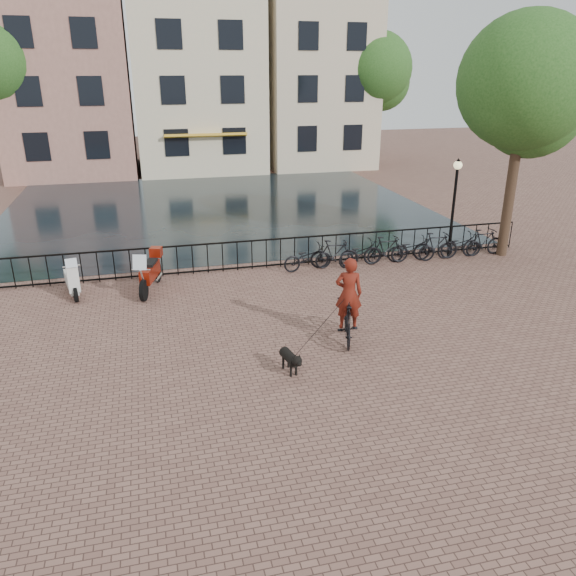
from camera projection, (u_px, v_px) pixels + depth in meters
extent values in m
plane|color=brown|center=(322.00, 390.00, 12.00)|extent=(100.00, 100.00, 0.00)
plane|color=black|center=(217.00, 208.00, 27.60)|extent=(20.00, 20.00, 0.00)
cube|color=black|center=(252.00, 241.00, 18.85)|extent=(20.00, 0.05, 0.05)
cube|color=black|center=(252.00, 267.00, 19.18)|extent=(20.00, 0.05, 0.05)
cube|color=#8E5F53|center=(67.00, 75.00, 35.15)|extent=(7.50, 9.00, 12.00)
cube|color=beige|center=(196.00, 83.00, 37.16)|extent=(8.00, 9.00, 11.00)
cube|color=gold|center=(206.00, 135.00, 33.98)|extent=(5.00, 0.60, 0.15)
cube|color=beige|center=(311.00, 70.00, 38.71)|extent=(7.00, 9.00, 12.50)
cylinder|color=black|center=(5.00, 128.00, 32.69)|extent=(0.36, 0.36, 6.30)
cylinder|color=black|center=(512.00, 179.00, 19.66)|extent=(0.36, 0.36, 5.60)
sphere|color=#1D4818|center=(526.00, 81.00, 18.48)|extent=(4.48, 4.48, 4.48)
cylinder|color=black|center=(373.00, 122.00, 38.00)|extent=(0.36, 0.36, 5.95)
sphere|color=#1D4818|center=(376.00, 68.00, 36.76)|extent=(4.76, 4.76, 4.76)
cylinder|color=black|center=(453.00, 213.00, 19.91)|extent=(0.10, 0.10, 3.20)
sphere|color=beige|center=(458.00, 165.00, 19.29)|extent=(0.30, 0.30, 0.30)
imported|color=black|center=(348.00, 320.00, 13.99)|extent=(1.04, 1.94, 1.12)
imported|color=#5E170E|center=(349.00, 286.00, 13.66)|extent=(0.92, 0.73, 2.20)
imported|color=black|center=(308.00, 258.00, 18.92)|extent=(1.77, 0.78, 0.90)
imported|color=black|center=(334.00, 254.00, 19.12)|extent=(1.72, 0.74, 1.00)
imported|color=black|center=(361.00, 253.00, 19.35)|extent=(1.79, 0.89, 0.90)
imported|color=black|center=(386.00, 250.00, 19.55)|extent=(1.67, 0.51, 1.00)
imported|color=black|center=(411.00, 249.00, 19.78)|extent=(1.78, 0.82, 0.90)
imported|color=black|center=(436.00, 246.00, 19.98)|extent=(1.70, 0.61, 1.00)
imported|color=black|center=(460.00, 245.00, 20.22)|extent=(1.72, 0.60, 0.90)
imported|color=black|center=(483.00, 242.00, 20.42)|extent=(1.68, 0.52, 1.00)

